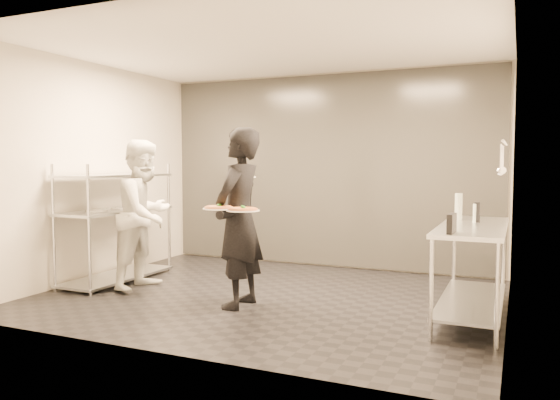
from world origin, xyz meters
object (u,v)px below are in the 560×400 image
at_px(prep_counter, 472,255).
at_px(bottle_dark, 477,212).
at_px(pass_rack, 116,221).
at_px(bottle_clear, 476,213).
at_px(salad_plate, 242,175).
at_px(bottle_green, 459,206).
at_px(waiter, 239,218).
at_px(chef, 145,214).
at_px(pizza_plate_near, 219,208).
at_px(pizza_plate_far, 243,209).
at_px(pos_monitor, 452,223).

xyz_separation_m(prep_counter, bottle_dark, (0.02, 0.22, 0.40)).
relative_size(pass_rack, bottle_clear, 8.53).
distance_m(salad_plate, bottle_green, 2.33).
relative_size(waiter, bottle_green, 6.83).
distance_m(pass_rack, bottle_green, 4.18).
relative_size(chef, salad_plate, 5.97).
relative_size(prep_counter, pizza_plate_near, 5.59).
distance_m(pizza_plate_far, salad_plate, 0.67).
relative_size(waiter, pizza_plate_near, 5.84).
bearing_deg(pos_monitor, salad_plate, 170.79).
height_order(bottle_green, bottle_clear, bottle_green).
height_order(waiter, salad_plate, waiter).
distance_m(pass_rack, bottle_clear, 4.35).
xyz_separation_m(waiter, bottle_clear, (2.28, 0.72, 0.07)).
relative_size(pass_rack, chef, 0.89).
bearing_deg(pizza_plate_far, pass_rack, 161.69).
bearing_deg(salad_plate, waiter, -69.05).
height_order(salad_plate, bottle_clear, salad_plate).
xyz_separation_m(salad_plate, bottle_green, (2.20, 0.68, -0.32)).
bearing_deg(bottle_dark, salad_plate, -169.60).
relative_size(pos_monitor, bottle_green, 0.84).
bearing_deg(pos_monitor, chef, 174.86).
height_order(chef, salad_plate, chef).
bearing_deg(pizza_plate_far, pizza_plate_near, -179.90).
relative_size(waiter, pos_monitor, 8.14).
relative_size(pizza_plate_near, pos_monitor, 1.39).
bearing_deg(pass_rack, bottle_clear, 2.96).
distance_m(pass_rack, pos_monitor, 4.28).
distance_m(chef, bottle_green, 3.61).
bearing_deg(pizza_plate_near, prep_counter, 17.23).
xyz_separation_m(pass_rack, prep_counter, (4.33, 0.00, -0.14)).
distance_m(waiter, pizza_plate_far, 0.31).
relative_size(pos_monitor, bottle_dark, 1.12).
bearing_deg(bottle_dark, pos_monitor, -98.27).
xyz_separation_m(pass_rack, bottle_green, (4.15, 0.47, 0.29)).
bearing_deg(pass_rack, chef, -16.84).
bearing_deg(bottle_clear, prep_counter, -91.62).
xyz_separation_m(chef, pizza_plate_far, (1.62, -0.55, 0.16)).
bearing_deg(bottle_clear, salad_plate, -169.59).
distance_m(pizza_plate_far, bottle_clear, 2.32).
bearing_deg(salad_plate, pizza_plate_near, -89.63).
height_order(prep_counter, pizza_plate_far, pizza_plate_far).
bearing_deg(waiter, salad_plate, -159.92).
relative_size(pass_rack, pos_monitor, 6.92).
xyz_separation_m(waiter, salad_plate, (-0.11, 0.29, 0.44)).
xyz_separation_m(pass_rack, waiter, (2.05, -0.50, 0.17)).
bearing_deg(waiter, bottle_clear, 106.74).
relative_size(chef, pos_monitor, 7.74).
distance_m(pos_monitor, bottle_green, 1.19).
height_order(pass_rack, bottle_clear, pass_rack).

